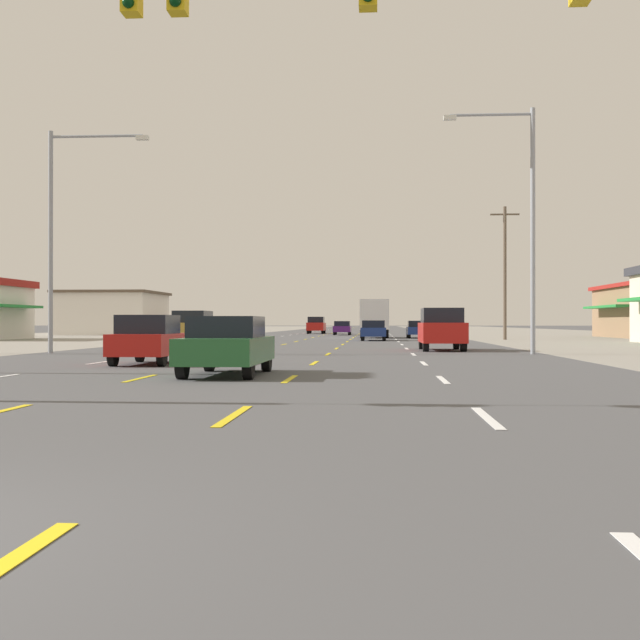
# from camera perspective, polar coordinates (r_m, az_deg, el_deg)

# --- Properties ---
(ground_plane) EXTENTS (572.00, 572.00, 0.00)m
(ground_plane) POSITION_cam_1_polar(r_m,az_deg,el_deg) (70.53, 0.87, -1.24)
(ground_plane) COLOR #4C4C4F
(lot_apron_left) EXTENTS (28.00, 440.00, 0.01)m
(lot_apron_left) POSITION_cam_1_polar(r_m,az_deg,el_deg) (75.97, -18.12, -1.15)
(lot_apron_left) COLOR gray
(lot_apron_left) RESTS_ON ground
(lot_apron_right) EXTENTS (28.00, 440.00, 0.01)m
(lot_apron_right) POSITION_cam_1_polar(r_m,az_deg,el_deg) (73.49, 20.52, -1.18)
(lot_apron_right) COLOR gray
(lot_apron_right) RESTS_ON ground
(lane_markings) EXTENTS (10.64, 227.60, 0.01)m
(lane_markings) POSITION_cam_1_polar(r_m,az_deg,el_deg) (108.99, 1.94, -0.86)
(lane_markings) COLOR white
(lane_markings) RESTS_ON ground
(signal_span_wire) EXTENTS (25.69, 0.53, 8.60)m
(signal_span_wire) POSITION_cam_1_polar(r_m,az_deg,el_deg) (14.57, -11.58, 15.52)
(signal_span_wire) COLOR brown
(signal_span_wire) RESTS_ON ground
(sedan_center_turn_nearest) EXTENTS (1.80, 4.50, 1.46)m
(sedan_center_turn_nearest) POSITION_cam_1_polar(r_m,az_deg,el_deg) (20.61, -6.41, -1.71)
(sedan_center_turn_nearest) COLOR #235B2D
(sedan_center_turn_nearest) RESTS_ON ground
(hatchback_inner_left_near) EXTENTS (1.72, 3.90, 1.54)m
(hatchback_inner_left_near) POSITION_cam_1_polar(r_m,az_deg,el_deg) (26.42, -11.66, -1.31)
(hatchback_inner_left_near) COLOR red
(hatchback_inner_left_near) RESTS_ON ground
(suv_far_right_mid) EXTENTS (1.98, 4.90, 1.98)m
(suv_far_right_mid) POSITION_cam_1_polar(r_m,az_deg,el_deg) (39.11, 8.39, -0.59)
(suv_far_right_mid) COLOR red
(suv_far_right_mid) RESTS_ON ground
(suv_far_left_midfar) EXTENTS (1.98, 4.90, 1.98)m
(suv_far_left_midfar) POSITION_cam_1_polar(r_m,az_deg,el_deg) (48.21, -8.75, -0.51)
(suv_far_left_midfar) COLOR #B28C33
(suv_far_left_midfar) RESTS_ON ground
(sedan_inner_right_far) EXTENTS (1.80, 4.50, 1.46)m
(sedan_inner_right_far) POSITION_cam_1_polar(r_m,az_deg,el_deg) (60.10, 3.70, -0.70)
(sedan_inner_right_far) COLOR navy
(sedan_inner_right_far) RESTS_ON ground
(sedan_far_right_farther) EXTENTS (1.80, 4.50, 1.46)m
(sedan_far_right_farther) POSITION_cam_1_polar(r_m,az_deg,el_deg) (69.87, 6.76, -0.63)
(sedan_far_right_farther) COLOR navy
(sedan_far_right_farther) RESTS_ON ground
(box_truck_inner_right_farthest) EXTENTS (2.40, 7.20, 3.23)m
(box_truck_inner_right_farthest) POSITION_cam_1_polar(r_m,az_deg,el_deg) (70.92, 3.78, 0.25)
(box_truck_inner_right_farthest) COLOR navy
(box_truck_inner_right_farthest) RESTS_ON ground
(sedan_center_turn_distant_a) EXTENTS (1.80, 4.50, 1.46)m
(sedan_center_turn_distant_a) POSITION_cam_1_polar(r_m,az_deg,el_deg) (86.96, 1.55, -0.54)
(sedan_center_turn_distant_a) COLOR #4C196B
(sedan_center_turn_distant_a) RESTS_ON ground
(suv_inner_left_distant_b) EXTENTS (1.98, 4.90, 1.98)m
(suv_inner_left_distant_b) POSITION_cam_1_polar(r_m,az_deg,el_deg) (96.71, -0.26, -0.34)
(suv_inner_left_distant_b) COLOR red
(suv_inner_left_distant_b) RESTS_ON ground
(storefront_left_row_2) EXTENTS (10.10, 11.41, 4.67)m
(storefront_left_row_2) POSITION_cam_1_polar(r_m,az_deg,el_deg) (92.51, -14.06, 0.47)
(storefront_left_row_2) COLOR silver
(storefront_left_row_2) RESTS_ON ground
(streetlight_left_row_0) EXTENTS (4.35, 0.26, 9.49)m
(streetlight_left_row_0) POSITION_cam_1_polar(r_m,az_deg,el_deg) (37.15, -17.43, 6.37)
(streetlight_left_row_0) COLOR gray
(streetlight_left_row_0) RESTS_ON ground
(streetlight_right_row_0) EXTENTS (3.74, 0.26, 10.13)m
(streetlight_right_row_0) POSITION_cam_1_polar(r_m,az_deg,el_deg) (35.19, 13.91, 7.15)
(streetlight_right_row_0) COLOR gray
(streetlight_right_row_0) RESTS_ON ground
(utility_pole_right_row_1) EXTENTS (2.20, 0.26, 10.16)m
(utility_pole_right_row_1) POSITION_cam_1_polar(r_m,az_deg,el_deg) (64.60, 12.63, 3.35)
(utility_pole_right_row_1) COLOR brown
(utility_pole_right_row_1) RESTS_ON ground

